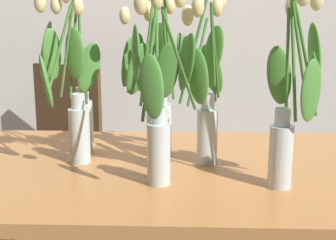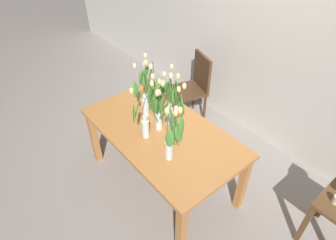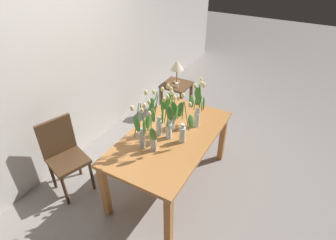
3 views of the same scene
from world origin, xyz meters
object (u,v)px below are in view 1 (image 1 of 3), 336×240
tulip_vase_6 (292,107)px  tulip_vase_0 (77,91)px  tulip_vase_2 (70,108)px  tulip_vase_4 (153,101)px  tulip_vase_1 (205,94)px  tulip_vase_5 (162,122)px  tulip_vase_3 (157,86)px  dining_chair (59,141)px  dining_table (170,193)px

tulip_vase_6 → tulip_vase_0: bearing=155.3°
tulip_vase_2 → tulip_vase_4: tulip_vase_4 is taller
tulip_vase_1 → tulip_vase_5: bearing=-121.5°
tulip_vase_0 → tulip_vase_1: (0.44, -0.11, 0.01)m
tulip_vase_3 → tulip_vase_4: 0.15m
tulip_vase_1 → tulip_vase_4: size_ratio=0.97×
tulip_vase_3 → tulip_vase_6: size_ratio=1.00×
tulip_vase_0 → tulip_vase_6: (0.67, -0.31, 0.01)m
tulip_vase_0 → tulip_vase_5: tulip_vase_0 is taller
tulip_vase_4 → tulip_vase_5: tulip_vase_4 is taller
tulip_vase_5 → dining_chair: 1.43m
tulip_vase_5 → tulip_vase_6: bearing=0.4°
tulip_vase_4 → dining_chair: 1.29m
tulip_vase_3 → dining_chair: tulip_vase_3 is taller
tulip_vase_0 → tulip_vase_5: (0.31, -0.31, -0.04)m
tulip_vase_1 → dining_chair: size_ratio=0.60×
tulip_vase_2 → tulip_vase_6: size_ratio=0.94×
tulip_vase_5 → dining_chair: bearing=117.0°
tulip_vase_0 → tulip_vase_6: bearing=-24.7°
tulip_vase_0 → dining_chair: size_ratio=0.62×
tulip_vase_3 → dining_chair: 1.18m
tulip_vase_6 → dining_chair: tulip_vase_6 is taller
dining_table → tulip_vase_3: bearing=108.7°
tulip_vase_2 → tulip_vase_1: bearing=0.6°
tulip_vase_0 → tulip_vase_4: bearing=-29.4°
tulip_vase_0 → tulip_vase_3: size_ratio=0.99×
tulip_vase_2 → tulip_vase_5: 0.37m
tulip_vase_3 → tulip_vase_5: size_ratio=1.08×
tulip_vase_0 → tulip_vase_6: 0.74m
tulip_vase_4 → dining_chair: tulip_vase_4 is taller
dining_chair → tulip_vase_5: bearing=-63.0°
tulip_vase_2 → tulip_vase_3: bearing=21.5°
tulip_vase_1 → dining_chair: bearing=126.3°
tulip_vase_3 → dining_table: bearing=-71.3°
dining_chair → tulip_vase_3: bearing=-57.2°
dining_table → tulip_vase_4: 0.31m
tulip_vase_2 → tulip_vase_3: (0.28, 0.11, 0.06)m
tulip_vase_4 → tulip_vase_0: bearing=150.6°
dining_table → tulip_vase_5: (-0.01, -0.16, 0.28)m
tulip_vase_0 → tulip_vase_1: size_ratio=1.04×
tulip_vase_4 → tulip_vase_3: bearing=89.2°
tulip_vase_4 → dining_chair: (-0.59, 1.07, -0.43)m
tulip_vase_0 → dining_table: bearing=-24.3°
tulip_vase_3 → tulip_vase_4: tulip_vase_3 is taller
tulip_vase_2 → tulip_vase_4: (0.27, -0.04, 0.03)m
dining_table → tulip_vase_4: tulip_vase_4 is taller
tulip_vase_4 → dining_chair: bearing=118.8°
tulip_vase_6 → tulip_vase_2: bearing=163.6°
dining_table → tulip_vase_1: bearing=20.0°
tulip_vase_1 → tulip_vase_3: size_ratio=0.96×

